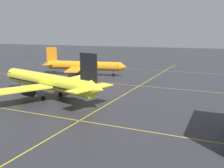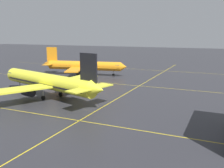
# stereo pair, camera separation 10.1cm
# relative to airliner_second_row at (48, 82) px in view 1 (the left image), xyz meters

# --- Properties ---
(airliner_second_row) EXTENTS (38.44, 32.78, 12.15)m
(airliner_second_row) POSITION_rel_airliner_second_row_xyz_m (0.00, 0.00, 0.00)
(airliner_second_row) COLOR yellow
(airliner_second_row) RESTS_ON ground
(airliner_third_row) EXTENTS (34.81, 29.63, 10.86)m
(airliner_third_row) POSITION_rel_airliner_second_row_xyz_m (-10.52, 35.16, -0.44)
(airliner_third_row) COLOR orange
(airliner_third_row) RESTS_ON ground
(taxiway_markings) EXTENTS (169.76, 158.24, 0.01)m
(taxiway_markings) POSITION_rel_airliner_second_row_xyz_m (16.73, 5.81, -4.14)
(taxiway_markings) COLOR yellow
(taxiway_markings) RESTS_ON ground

